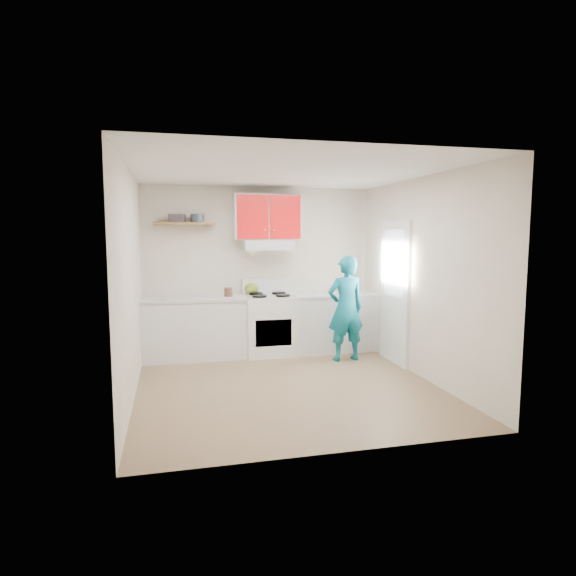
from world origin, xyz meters
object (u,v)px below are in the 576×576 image
object	(u,v)px
kettle	(251,289)
tin	(198,218)
crock	(228,293)
stove	(269,325)
person	(346,309)

from	to	relation	value
kettle	tin	bearing A→B (deg)	171.75
crock	tin	bearing A→B (deg)	166.49
tin	crock	distance (m)	1.21
stove	crock	size ratio (longest dim) A/B	6.00
stove	kettle	xyz separation A→B (m)	(-0.24, 0.22, 0.55)
kettle	person	world-z (taller)	person
crock	stove	bearing A→B (deg)	-3.12
stove	kettle	size ratio (longest dim) A/B	4.33
kettle	crock	world-z (taller)	kettle
tin	kettle	xyz separation A→B (m)	(0.81, 0.09, -1.09)
person	crock	bearing A→B (deg)	-26.20
stove	person	size ratio (longest dim) A/B	0.59
stove	crock	distance (m)	0.81
crock	person	xyz separation A→B (m)	(1.65, -0.65, -0.20)
kettle	person	size ratio (longest dim) A/B	0.14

